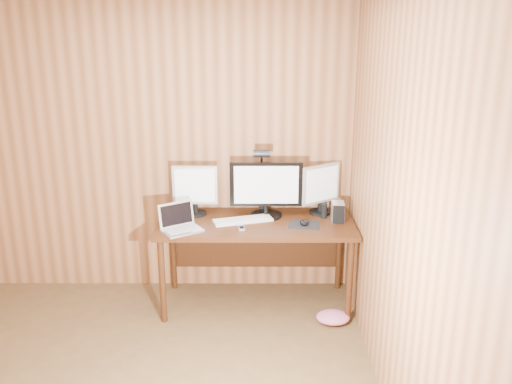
{
  "coord_description": "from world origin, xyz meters",
  "views": [
    {
      "loc": [
        0.94,
        -2.52,
        2.31
      ],
      "look_at": [
        0.93,
        1.58,
        1.02
      ],
      "focal_mm": 38.0,
      "sensor_mm": 36.0,
      "label": 1
    }
  ],
  "objects_px": {
    "desk": "(256,232)",
    "desk_lamp": "(262,170)",
    "mouse": "(304,222)",
    "phone": "(242,228)",
    "monitor_center": "(266,189)",
    "keyboard": "(243,220)",
    "monitor_right": "(321,188)",
    "hard_drive": "(338,212)",
    "monitor_left": "(195,189)",
    "laptop": "(180,224)",
    "speaker": "(324,211)"
  },
  "relations": [
    {
      "from": "monitor_center",
      "to": "hard_drive",
      "type": "xyz_separation_m",
      "value": [
        0.58,
        -0.11,
        -0.17
      ]
    },
    {
      "from": "monitor_center",
      "to": "mouse",
      "type": "bearing_deg",
      "value": -33.79
    },
    {
      "from": "laptop",
      "to": "keyboard",
      "type": "xyz_separation_m",
      "value": [
        0.49,
        0.19,
        -0.04
      ]
    },
    {
      "from": "laptop",
      "to": "hard_drive",
      "type": "distance_m",
      "value": 1.28
    },
    {
      "from": "laptop",
      "to": "monitor_right",
      "type": "bearing_deg",
      "value": -14.04
    },
    {
      "from": "desk",
      "to": "monitor_center",
      "type": "distance_m",
      "value": 0.38
    },
    {
      "from": "monitor_right",
      "to": "keyboard",
      "type": "xyz_separation_m",
      "value": [
        -0.65,
        -0.2,
        -0.22
      ]
    },
    {
      "from": "monitor_right",
      "to": "hard_drive",
      "type": "xyz_separation_m",
      "value": [
        0.12,
        -0.19,
        -0.15
      ]
    },
    {
      "from": "desk",
      "to": "hard_drive",
      "type": "xyz_separation_m",
      "value": [
        0.67,
        -0.06,
        0.2
      ]
    },
    {
      "from": "desk",
      "to": "mouse",
      "type": "height_order",
      "value": "mouse"
    },
    {
      "from": "monitor_left",
      "to": "keyboard",
      "type": "relative_size",
      "value": 0.85
    },
    {
      "from": "desk",
      "to": "laptop",
      "type": "relative_size",
      "value": 4.35
    },
    {
      "from": "monitor_right",
      "to": "keyboard",
      "type": "height_order",
      "value": "monitor_right"
    },
    {
      "from": "desk",
      "to": "phone",
      "type": "bearing_deg",
      "value": -115.92
    },
    {
      "from": "laptop",
      "to": "mouse",
      "type": "distance_m",
      "value": 0.99
    },
    {
      "from": "mouse",
      "to": "speaker",
      "type": "xyz_separation_m",
      "value": [
        0.18,
        0.17,
        0.04
      ]
    },
    {
      "from": "laptop",
      "to": "monitor_left",
      "type": "bearing_deg",
      "value": 42.97
    },
    {
      "from": "keyboard",
      "to": "phone",
      "type": "distance_m",
      "value": 0.17
    },
    {
      "from": "monitor_center",
      "to": "mouse",
      "type": "xyz_separation_m",
      "value": [
        0.3,
        -0.2,
        -0.22
      ]
    },
    {
      "from": "keyboard",
      "to": "speaker",
      "type": "relative_size",
      "value": 4.05
    },
    {
      "from": "desk",
      "to": "monitor_right",
      "type": "bearing_deg",
      "value": 13.55
    },
    {
      "from": "hard_drive",
      "to": "desk_lamp",
      "type": "relative_size",
      "value": 0.26
    },
    {
      "from": "monitor_left",
      "to": "hard_drive",
      "type": "height_order",
      "value": "monitor_left"
    },
    {
      "from": "mouse",
      "to": "desk_lamp",
      "type": "xyz_separation_m",
      "value": [
        -0.34,
        0.31,
        0.35
      ]
    },
    {
      "from": "desk",
      "to": "monitor_center",
      "type": "bearing_deg",
      "value": 31.93
    },
    {
      "from": "mouse",
      "to": "desk_lamp",
      "type": "distance_m",
      "value": 0.58
    },
    {
      "from": "mouse",
      "to": "phone",
      "type": "distance_m",
      "value": 0.51
    },
    {
      "from": "monitor_center",
      "to": "keyboard",
      "type": "xyz_separation_m",
      "value": [
        -0.19,
        -0.12,
        -0.23
      ]
    },
    {
      "from": "keyboard",
      "to": "speaker",
      "type": "distance_m",
      "value": 0.68
    },
    {
      "from": "phone",
      "to": "desk_lamp",
      "type": "distance_m",
      "value": 0.56
    },
    {
      "from": "desk",
      "to": "speaker",
      "type": "bearing_deg",
      "value": 2.14
    },
    {
      "from": "monitor_left",
      "to": "monitor_right",
      "type": "distance_m",
      "value": 1.05
    },
    {
      "from": "monitor_center",
      "to": "speaker",
      "type": "height_order",
      "value": "monitor_center"
    },
    {
      "from": "monitor_center",
      "to": "keyboard",
      "type": "relative_size",
      "value": 1.19
    },
    {
      "from": "monitor_left",
      "to": "hard_drive",
      "type": "bearing_deg",
      "value": -6.35
    },
    {
      "from": "mouse",
      "to": "phone",
      "type": "xyz_separation_m",
      "value": [
        -0.5,
        -0.09,
        -0.02
      ]
    },
    {
      "from": "desk",
      "to": "desk_lamp",
      "type": "distance_m",
      "value": 0.52
    },
    {
      "from": "monitor_right",
      "to": "mouse",
      "type": "xyz_separation_m",
      "value": [
        -0.16,
        -0.28,
        -0.21
      ]
    },
    {
      "from": "monitor_center",
      "to": "phone",
      "type": "distance_m",
      "value": 0.42
    },
    {
      "from": "laptop",
      "to": "hard_drive",
      "type": "bearing_deg",
      "value": -23.86
    },
    {
      "from": "monitor_center",
      "to": "laptop",
      "type": "distance_m",
      "value": 0.77
    },
    {
      "from": "monitor_center",
      "to": "monitor_right",
      "type": "height_order",
      "value": "monitor_center"
    },
    {
      "from": "phone",
      "to": "speaker",
      "type": "height_order",
      "value": "speaker"
    },
    {
      "from": "monitor_right",
      "to": "laptop",
      "type": "bearing_deg",
      "value": 165.45
    },
    {
      "from": "monitor_left",
      "to": "monitor_right",
      "type": "height_order",
      "value": "same"
    },
    {
      "from": "monitor_right",
      "to": "desk_lamp",
      "type": "relative_size",
      "value": 0.71
    },
    {
      "from": "monitor_right",
      "to": "mouse",
      "type": "relative_size",
      "value": 3.84
    },
    {
      "from": "laptop",
      "to": "mouse",
      "type": "xyz_separation_m",
      "value": [
        0.99,
        0.11,
        -0.03
      ]
    },
    {
      "from": "mouse",
      "to": "desk_lamp",
      "type": "bearing_deg",
      "value": 150.72
    },
    {
      "from": "monitor_right",
      "to": "laptop",
      "type": "distance_m",
      "value": 1.22
    }
  ]
}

